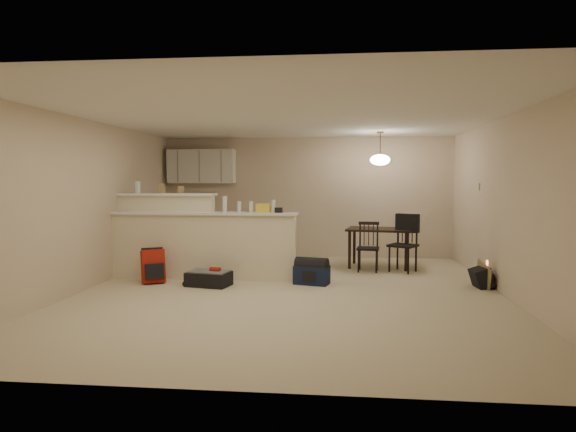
# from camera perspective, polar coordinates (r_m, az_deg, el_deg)

# --- Properties ---
(room) EXTENTS (7.00, 7.02, 2.50)m
(room) POSITION_cam_1_polar(r_m,az_deg,el_deg) (7.28, 0.21, 1.19)
(room) COLOR beige
(room) RESTS_ON ground
(breakfast_bar) EXTENTS (3.08, 0.58, 1.39)m
(breakfast_bar) POSITION_cam_1_polar(r_m,az_deg,el_deg) (8.64, -10.82, -2.72)
(breakfast_bar) COLOR beige
(breakfast_bar) RESTS_ON ground
(upper_cabinets) EXTENTS (1.40, 0.34, 0.70)m
(upper_cabinets) POSITION_cam_1_polar(r_m,az_deg,el_deg) (10.96, -9.58, 5.46)
(upper_cabinets) COLOR white
(upper_cabinets) RESTS_ON room
(kitchen_counter) EXTENTS (1.80, 0.60, 0.90)m
(kitchen_counter) POSITION_cam_1_polar(r_m,az_deg,el_deg) (10.83, -8.66, -2.20)
(kitchen_counter) COLOR white
(kitchen_counter) RESTS_ON ground
(thermostat) EXTENTS (0.02, 0.12, 0.12)m
(thermostat) POSITION_cam_1_polar(r_m,az_deg,el_deg) (9.07, 20.40, 3.07)
(thermostat) COLOR beige
(thermostat) RESTS_ON room
(jar) EXTENTS (0.10, 0.10, 0.20)m
(jar) POSITION_cam_1_polar(r_m,az_deg,el_deg) (9.03, -16.37, 3.09)
(jar) COLOR silver
(jar) RESTS_ON breakfast_bar
(cereal_box) EXTENTS (0.10, 0.07, 0.16)m
(cereal_box) POSITION_cam_1_polar(r_m,az_deg,el_deg) (8.88, -13.88, 2.99)
(cereal_box) COLOR #977B4E
(cereal_box) RESTS_ON breakfast_bar
(small_box) EXTENTS (0.08, 0.06, 0.12)m
(small_box) POSITION_cam_1_polar(r_m,az_deg,el_deg) (8.77, -11.82, 2.88)
(small_box) COLOR #977B4E
(small_box) RESTS_ON breakfast_bar
(bottle_a) EXTENTS (0.07, 0.07, 0.26)m
(bottle_a) POSITION_cam_1_polar(r_m,az_deg,el_deg) (8.36, -7.05, 1.31)
(bottle_a) COLOR silver
(bottle_a) RESTS_ON breakfast_bar
(bottle_b) EXTENTS (0.06, 0.06, 0.18)m
(bottle_b) POSITION_cam_1_polar(r_m,az_deg,el_deg) (8.31, -5.44, 1.03)
(bottle_b) COLOR silver
(bottle_b) RESTS_ON breakfast_bar
(bag_lump) EXTENTS (0.22, 0.18, 0.14)m
(bag_lump) POSITION_cam_1_polar(r_m,az_deg,el_deg) (8.24, -2.76, 0.88)
(bag_lump) COLOR #977B4E
(bag_lump) RESTS_ON breakfast_bar
(pouch) EXTENTS (0.12, 0.10, 0.08)m
(pouch) POSITION_cam_1_polar(r_m,az_deg,el_deg) (8.21, -1.04, 0.66)
(pouch) COLOR #977B4E
(pouch) RESTS_ON breakfast_bar
(extra_item_x) EXTENTS (0.06, 0.06, 0.18)m
(extra_item_x) POSITION_cam_1_polar(r_m,az_deg,el_deg) (8.27, -4.11, 1.03)
(extra_item_x) COLOR silver
(extra_item_x) RESTS_ON breakfast_bar
(extra_item_y) EXTENTS (0.07, 0.07, 0.20)m
(extra_item_y) POSITION_cam_1_polar(r_m,az_deg,el_deg) (8.21, -1.62, 1.09)
(extra_item_y) COLOR silver
(extra_item_y) RESTS_ON breakfast_bar
(dining_table) EXTENTS (1.27, 0.95, 0.72)m
(dining_table) POSITION_cam_1_polar(r_m,az_deg,el_deg) (9.61, 10.10, -1.88)
(dining_table) COLOR black
(dining_table) RESTS_ON ground
(pendant_lamp) EXTENTS (0.36, 0.36, 0.62)m
(pendant_lamp) POSITION_cam_1_polar(r_m,az_deg,el_deg) (9.57, 10.20, 6.21)
(pendant_lamp) COLOR brown
(pendant_lamp) RESTS_ON room
(dining_chair_near) EXTENTS (0.42, 0.40, 0.87)m
(dining_chair_near) POSITION_cam_1_polar(r_m,az_deg,el_deg) (9.15, 8.89, -3.42)
(dining_chair_near) COLOR black
(dining_chair_near) RESTS_ON ground
(dining_chair_far) EXTENTS (0.59, 0.58, 0.99)m
(dining_chair_far) POSITION_cam_1_polar(r_m,az_deg,el_deg) (9.22, 12.65, -3.02)
(dining_chair_far) COLOR black
(dining_chair_far) RESTS_ON ground
(suitcase) EXTENTS (0.70, 0.53, 0.21)m
(suitcase) POSITION_cam_1_polar(r_m,az_deg,el_deg) (7.96, -8.79, -6.92)
(suitcase) COLOR black
(suitcase) RESTS_ON ground
(red_backpack) EXTENTS (0.41, 0.36, 0.52)m
(red_backpack) POSITION_cam_1_polar(r_m,az_deg,el_deg) (8.33, -14.76, -5.45)
(red_backpack) COLOR #A81E13
(red_backpack) RESTS_ON ground
(navy_duffel) EXTENTS (0.58, 0.41, 0.29)m
(navy_duffel) POSITION_cam_1_polar(r_m,az_deg,el_deg) (7.99, 2.65, -6.57)
(navy_duffel) COLOR #121B39
(navy_duffel) RESTS_ON ground
(black_daypack) EXTENTS (0.27, 0.36, 0.30)m
(black_daypack) POSITION_cam_1_polar(r_m,az_deg,el_deg) (8.24, 20.72, -6.44)
(black_daypack) COLOR black
(black_daypack) RESTS_ON ground
(cardboard_sheet) EXTENTS (0.09, 0.48, 0.36)m
(cardboard_sheet) POSITION_cam_1_polar(r_m,az_deg,el_deg) (8.25, 20.90, -6.22)
(cardboard_sheet) COLOR #977B4E
(cardboard_sheet) RESTS_ON ground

